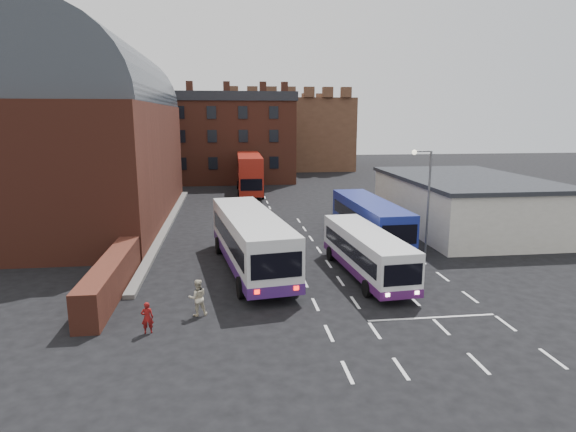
{
  "coord_description": "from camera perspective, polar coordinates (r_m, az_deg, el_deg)",
  "views": [
    {
      "loc": [
        -4.07,
        -22.59,
        9.02
      ],
      "look_at": [
        0.0,
        10.0,
        2.2
      ],
      "focal_mm": 30.0,
      "sensor_mm": 36.0,
      "label": 1
    }
  ],
  "objects": [
    {
      "name": "bus_blue",
      "position": [
        35.27,
        9.63,
        -0.22
      ],
      "size": [
        3.15,
        11.35,
        3.07
      ],
      "rotation": [
        0.0,
        0.0,
        3.18
      ],
      "color": "navy",
      "rests_on": "ground"
    },
    {
      "name": "castle_keep",
      "position": [
        89.21,
        -0.65,
        9.8
      ],
      "size": [
        22.0,
        22.0,
        12.0
      ],
      "primitive_type": "cube",
      "color": "brown",
      "rests_on": "ground"
    },
    {
      "name": "ground",
      "position": [
        24.66,
        2.93,
        -9.74
      ],
      "size": [
        180.0,
        180.0,
        0.0
      ],
      "primitive_type": "plane",
      "color": "black"
    },
    {
      "name": "cream_building",
      "position": [
        41.83,
        20.13,
        1.57
      ],
      "size": [
        10.4,
        16.4,
        4.25
      ],
      "color": "beige",
      "rests_on": "ground"
    },
    {
      "name": "pedestrian_beige",
      "position": [
        22.77,
        -10.65,
        -9.48
      ],
      "size": [
        0.95,
        0.8,
        1.72
      ],
      "primitive_type": "imported",
      "rotation": [
        0.0,
        0.0,
        3.34
      ],
      "color": "beige",
      "rests_on": "ground"
    },
    {
      "name": "bus_white_inbound",
      "position": [
        27.81,
        9.26,
        -3.98
      ],
      "size": [
        3.02,
        9.85,
        2.65
      ],
      "rotation": [
        0.0,
        0.0,
        3.22
      ],
      "color": "silver",
      "rests_on": "ground"
    },
    {
      "name": "forecourt_wall",
      "position": [
        26.61,
        -20.21,
        -6.79
      ],
      "size": [
        1.2,
        10.0,
        1.8
      ],
      "primitive_type": "cube",
      "color": "#602B1E",
      "rests_on": "ground"
    },
    {
      "name": "bus_white_outbound",
      "position": [
        28.55,
        -4.45,
        -2.53
      ],
      "size": [
        4.64,
        12.72,
        3.39
      ],
      "rotation": [
        0.0,
        0.0,
        0.15
      ],
      "color": "silver",
      "rests_on": "ground"
    },
    {
      "name": "railway_station",
      "position": [
        45.08,
        -22.1,
        9.13
      ],
      "size": [
        12.0,
        28.0,
        16.0
      ],
      "color": "#602B1E",
      "rests_on": "ground"
    },
    {
      "name": "street_lamp",
      "position": [
        31.81,
        15.99,
        2.6
      ],
      "size": [
        1.41,
        0.43,
        7.0
      ],
      "rotation": [
        0.0,
        0.0,
        0.17
      ],
      "color": "#56575A",
      "rests_on": "ground"
    },
    {
      "name": "pedestrian_red",
      "position": [
        21.55,
        -16.34,
        -11.49
      ],
      "size": [
        0.54,
        0.39,
        1.39
      ],
      "primitive_type": "imported",
      "rotation": [
        0.0,
        0.0,
        3.26
      ],
      "color": "maroon",
      "rests_on": "ground"
    },
    {
      "name": "bus_red_double",
      "position": [
        56.88,
        -4.59,
        5.08
      ],
      "size": [
        3.03,
        11.63,
        4.64
      ],
      "rotation": [
        0.0,
        0.0,
        3.13
      ],
      "color": "maroon",
      "rests_on": "ground"
    },
    {
      "name": "brick_terrace",
      "position": [
        68.7,
        -8.82,
        8.66
      ],
      "size": [
        22.0,
        10.0,
        11.0
      ],
      "primitive_type": "cube",
      "color": "brown",
      "rests_on": "ground"
    }
  ]
}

